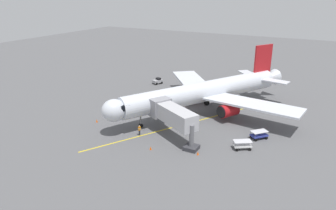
{
  "coord_description": "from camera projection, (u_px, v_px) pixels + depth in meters",
  "views": [
    {
      "loc": [
        -22.38,
        54.6,
        22.07
      ],
      "look_at": [
        2.57,
        8.43,
        3.0
      ],
      "focal_mm": 33.97,
      "sensor_mm": 36.0,
      "label": 1
    }
  ],
  "objects": [
    {
      "name": "ground_plane",
      "position": [
        200.0,
        109.0,
        62.68
      ],
      "size": [
        220.0,
        220.0,
        0.0
      ],
      "primitive_type": "plane",
      "color": "#565659"
    },
    {
      "name": "apron_lead_in_line",
      "position": [
        190.0,
        123.0,
        55.96
      ],
      "size": [
        19.54,
        35.13,
        0.01
      ],
      "primitive_type": "cube",
      "rotation": [
        0.0,
        0.0,
        -0.5
      ],
      "color": "yellow",
      "rests_on": "ground"
    },
    {
      "name": "airplane",
      "position": [
        205.0,
        92.0,
        59.69
      ],
      "size": [
        31.1,
        36.89,
        11.5
      ],
      "color": "silver",
      "rests_on": "ground"
    },
    {
      "name": "jet_bridge",
      "position": [
        170.0,
        114.0,
        49.8
      ],
      "size": [
        10.88,
        7.57,
        5.4
      ],
      "color": "#B7B7BC",
      "rests_on": "ground"
    },
    {
      "name": "ground_crew_marshaller",
      "position": [
        139.0,
        130.0,
        50.92
      ],
      "size": [
        0.31,
        0.43,
        1.71
      ],
      "color": "#23232D",
      "rests_on": "ground"
    },
    {
      "name": "baggage_cart_near_nose",
      "position": [
        242.0,
        145.0,
        46.62
      ],
      "size": [
        2.94,
        2.59,
        1.27
      ],
      "color": "white",
      "rests_on": "ground"
    },
    {
      "name": "tug_portside",
      "position": [
        158.0,
        81.0,
        78.99
      ],
      "size": [
        2.28,
        2.7,
        1.5
      ],
      "color": "#9E9EA3",
      "rests_on": "ground"
    },
    {
      "name": "baggage_cart_starboard_side",
      "position": [
        259.0,
        135.0,
        49.85
      ],
      "size": [
        2.76,
        2.88,
        1.27
      ],
      "color": "#2D3899",
      "rests_on": "ground"
    },
    {
      "name": "safety_cone_nose_left",
      "position": [
        198.0,
        153.0,
        45.01
      ],
      "size": [
        0.32,
        0.32,
        0.55
      ],
      "primitive_type": "cone",
      "color": "#F2590F",
      "rests_on": "ground"
    },
    {
      "name": "safety_cone_nose_right",
      "position": [
        190.0,
        140.0,
        48.85
      ],
      "size": [
        0.32,
        0.32,
        0.55
      ],
      "primitive_type": "cone",
      "color": "#F2590F",
      "rests_on": "ground"
    },
    {
      "name": "safety_cone_wing_port",
      "position": [
        151.0,
        148.0,
        46.45
      ],
      "size": [
        0.32,
        0.32,
        0.55
      ],
      "primitive_type": "cone",
      "color": "#F2590F",
      "rests_on": "ground"
    },
    {
      "name": "safety_cone_wing_starboard",
      "position": [
        97.0,
        121.0,
        56.12
      ],
      "size": [
        0.32,
        0.32,
        0.55
      ],
      "primitive_type": "cone",
      "color": "#F2590F",
      "rests_on": "ground"
    }
  ]
}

